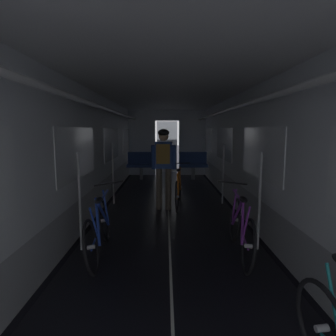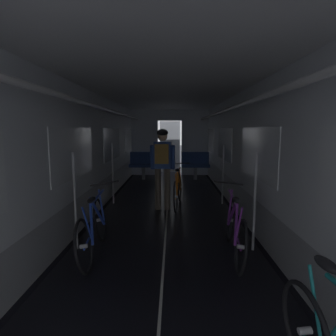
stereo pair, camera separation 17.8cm
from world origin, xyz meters
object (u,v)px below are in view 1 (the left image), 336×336
object	(u,v)px
bench_seat_far_right	(193,163)
person_cyclist_aisle	(164,160)
bench_seat_far_left	(141,163)
bicycle_orange_in_aisle	(179,190)
bicycle_blue	(99,229)
bicycle_purple	(241,228)

from	to	relation	value
bench_seat_far_right	person_cyclist_aisle	bearing A→B (deg)	-104.47
bench_seat_far_left	person_cyclist_aisle	world-z (taller)	person_cyclist_aisle
bench_seat_far_right	bicycle_orange_in_aisle	distance (m)	3.68
bicycle_blue	person_cyclist_aisle	xyz separation A→B (m)	(0.87, 2.29, 0.69)
bicycle_blue	bench_seat_far_left	bearing A→B (deg)	89.37
bench_seat_far_left	person_cyclist_aisle	xyz separation A→B (m)	(0.80, -3.87, 0.50)
bench_seat_far_right	person_cyclist_aisle	xyz separation A→B (m)	(-1.00, -3.87, 0.50)
bench_seat_far_left	bicycle_purple	bearing A→B (deg)	-73.11
bench_seat_far_left	bicycle_blue	size ratio (longest dim) A/B	0.58
bench_seat_far_right	bicycle_purple	size ratio (longest dim) A/B	0.58
bench_seat_far_left	bicycle_orange_in_aisle	xyz separation A→B (m)	(1.13, -3.61, -0.18)
bicycle_purple	person_cyclist_aisle	distance (m)	2.62
bicycle_purple	person_cyclist_aisle	size ratio (longest dim) A/B	0.98
bicycle_blue	bench_seat_far_right	bearing A→B (deg)	73.15
bench_seat_far_left	bicycle_purple	world-z (taller)	bench_seat_far_left
bicycle_blue	bicycle_orange_in_aisle	size ratio (longest dim) A/B	1.01
person_cyclist_aisle	bicycle_orange_in_aisle	size ratio (longest dim) A/B	1.03
bicycle_blue	person_cyclist_aisle	bearing A→B (deg)	69.27
bench_seat_far_left	bicycle_orange_in_aisle	world-z (taller)	bench_seat_far_left
bicycle_orange_in_aisle	person_cyclist_aisle	bearing A→B (deg)	-141.63
person_cyclist_aisle	bench_seat_far_left	bearing A→B (deg)	101.67
bench_seat_far_right	bench_seat_far_left	bearing A→B (deg)	180.00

